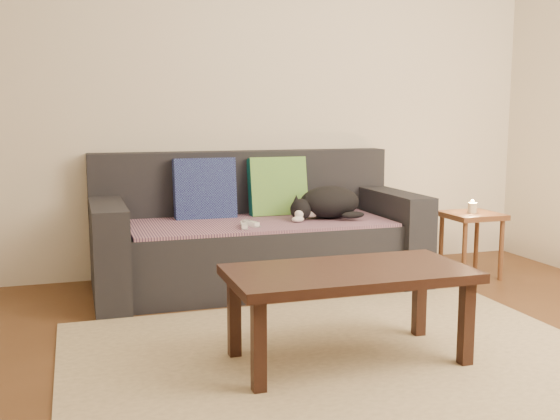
{
  "coord_description": "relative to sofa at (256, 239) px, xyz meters",
  "views": [
    {
      "loc": [
        -1.13,
        -2.53,
        1.13
      ],
      "look_at": [
        0.05,
        1.2,
        0.55
      ],
      "focal_mm": 42.0,
      "sensor_mm": 36.0,
      "label": 1
    }
  ],
  "objects": [
    {
      "name": "wii_remote_a",
      "position": [
        -0.16,
        -0.3,
        0.15
      ],
      "size": [
        0.06,
        0.15,
        0.03
      ],
      "primitive_type": "cube",
      "rotation": [
        0.0,
        0.0,
        1.39
      ],
      "color": "white",
      "rests_on": "throw_blanket"
    },
    {
      "name": "back_wall",
      "position": [
        0.0,
        0.43,
        0.99
      ],
      "size": [
        4.5,
        0.04,
        2.6
      ],
      "primitive_type": "cube",
      "color": "beige",
      "rests_on": "ground"
    },
    {
      "name": "cushion_green",
      "position": [
        0.2,
        0.17,
        0.32
      ],
      "size": [
        0.4,
        0.17,
        0.41
      ],
      "primitive_type": "cube",
      "rotation": [
        -0.19,
        0.0,
        0.0
      ],
      "color": "#0D574E",
      "rests_on": "throw_blanket"
    },
    {
      "name": "throw_blanket",
      "position": [
        0.0,
        -0.09,
        0.12
      ],
      "size": [
        1.66,
        0.74,
        0.02
      ],
      "primitive_type": "cube",
      "color": "#392546",
      "rests_on": "sofa"
    },
    {
      "name": "rug",
      "position": [
        0.0,
        -1.42,
        -0.3
      ],
      "size": [
        2.5,
        1.8,
        0.01
      ],
      "primitive_type": "cube",
      "color": "tan",
      "rests_on": "ground"
    },
    {
      "name": "sofa",
      "position": [
        0.0,
        0.0,
        0.0
      ],
      "size": [
        2.1,
        0.94,
        0.87
      ],
      "color": "#232328",
      "rests_on": "ground"
    },
    {
      "name": "candle",
      "position": [
        1.47,
        -0.26,
        0.18
      ],
      "size": [
        0.06,
        0.06,
        0.09
      ],
      "color": "beige",
      "rests_on": "side_table"
    },
    {
      "name": "wii_remote_b",
      "position": [
        -0.1,
        -0.25,
        0.15
      ],
      "size": [
        0.08,
        0.15,
        0.03
      ],
      "primitive_type": "cube",
      "rotation": [
        0.0,
        0.0,
        1.87
      ],
      "color": "white",
      "rests_on": "throw_blanket"
    },
    {
      "name": "side_table",
      "position": [
        1.47,
        -0.26,
        0.06
      ],
      "size": [
        0.36,
        0.36,
        0.45
      ],
      "color": "brown",
      "rests_on": "ground"
    },
    {
      "name": "ground",
      "position": [
        0.0,
        -1.57,
        -0.31
      ],
      "size": [
        4.5,
        4.5,
        0.0
      ],
      "primitive_type": "plane",
      "color": "brown",
      "rests_on": "ground"
    },
    {
      "name": "cushion_navy",
      "position": [
        -0.3,
        0.17,
        0.32
      ],
      "size": [
        0.41,
        0.15,
        0.42
      ],
      "primitive_type": "cube",
      "rotation": [
        -0.12,
        0.0,
        0.0
      ],
      "color": "#140F44",
      "rests_on": "throw_blanket"
    },
    {
      "name": "coffee_table",
      "position": [
        0.03,
        -1.47,
        0.07
      ],
      "size": [
        1.09,
        0.55,
        0.44
      ],
      "color": "black",
      "rests_on": "rug"
    },
    {
      "name": "cat",
      "position": [
        0.46,
        -0.12,
        0.23
      ],
      "size": [
        0.55,
        0.44,
        0.21
      ],
      "rotation": [
        0.0,
        0.0,
        -0.44
      ],
      "color": "black",
      "rests_on": "throw_blanket"
    }
  ]
}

